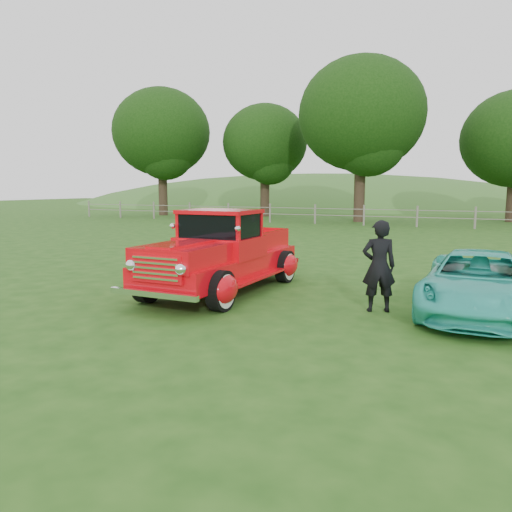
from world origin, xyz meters
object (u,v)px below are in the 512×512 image
at_px(tree_near_west, 362,114).
at_px(teal_sedan, 478,283).
at_px(red_pickup, 222,255).
at_px(man, 379,266).
at_px(tree_far_west, 161,132).
at_px(tree_mid_west, 265,143).

distance_m(tree_near_west, teal_sedan, 24.73).
bearing_deg(teal_sedan, tree_near_west, 108.83).
height_order(red_pickup, man, red_pickup).
bearing_deg(man, tree_near_west, -98.17).
xyz_separation_m(tree_far_west, tree_near_west, (16.00, -1.00, 0.31)).
distance_m(tree_far_west, teal_sedan, 33.89).
height_order(tree_far_west, teal_sedan, tree_far_west).
xyz_separation_m(tree_far_west, teal_sedan, (23.45, -23.74, -5.93)).
distance_m(tree_near_west, red_pickup, 23.84).
xyz_separation_m(tree_far_west, man, (21.79, -24.28, -5.65)).
bearing_deg(man, tree_far_west, -70.24).
height_order(tree_far_west, red_pickup, tree_far_west).
bearing_deg(tree_mid_west, tree_near_west, -20.56).
height_order(tree_mid_west, man, tree_mid_west).
relative_size(tree_far_west, man, 5.94).
relative_size(tree_mid_west, red_pickup, 1.69).
bearing_deg(tree_near_west, man, -76.02).
height_order(tree_far_west, man, tree_far_west).
distance_m(red_pickup, man, 3.43).
relative_size(tree_near_west, teal_sedan, 2.58).
distance_m(tree_far_west, tree_mid_west, 8.30).
bearing_deg(tree_near_west, red_pickup, -84.07).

